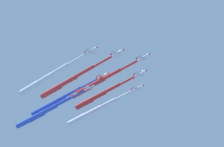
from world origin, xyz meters
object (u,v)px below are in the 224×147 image
(jet_trail_port, at_px, (37,116))
(jet_starboard_outer, at_px, (49,110))
(jet_starboard_inner, at_px, (66,82))
(jet_port_mid, at_px, (91,112))
(jet_port_inner, at_px, (97,96))
(jet_lead, at_px, (95,84))
(jet_port_outer, at_px, (55,102))
(jet_starboard_mid, at_px, (44,79))

(jet_trail_port, bearing_deg, jet_starboard_outer, 80.65)
(jet_starboard_inner, distance_m, jet_port_mid, 36.12)
(jet_starboard_outer, relative_size, jet_trail_port, 0.99)
(jet_port_inner, bearing_deg, jet_starboard_inner, -26.18)
(jet_lead, distance_m, jet_port_inner, 14.10)
(jet_port_outer, bearing_deg, jet_port_mid, 143.58)
(jet_starboard_inner, relative_size, jet_trail_port, 1.09)
(jet_starboard_mid, distance_m, jet_trail_port, 36.79)
(jet_port_outer, height_order, jet_starboard_outer, jet_port_outer)
(jet_lead, height_order, jet_port_mid, jet_port_mid)
(jet_lead, xyz_separation_m, jet_port_mid, (-27.46, -18.69, 2.54))
(jet_lead, xyz_separation_m, jet_port_outer, (-6.32, -34.28, 2.60))
(jet_lead, height_order, jet_port_inner, jet_port_inner)
(jet_port_outer, bearing_deg, jet_port_inner, 102.90)
(jet_starboard_outer, bearing_deg, jet_trail_port, -99.35)
(jet_lead, distance_m, jet_starboard_inner, 18.29)
(jet_port_inner, height_order, jet_trail_port, jet_port_inner)
(jet_lead, xyz_separation_m, jet_trail_port, (-9.54, -50.84, -1.16))
(jet_starboard_outer, bearing_deg, jet_starboard_mid, 27.87)
(jet_port_inner, height_order, jet_port_outer, jet_port_outer)
(jet_port_inner, bearing_deg, jet_starboard_outer, -81.63)
(jet_starboard_inner, bearing_deg, jet_starboard_mid, -47.57)
(jet_port_outer, distance_m, jet_starboard_outer, 7.18)
(jet_port_inner, xyz_separation_m, jet_starboard_outer, (5.10, -34.63, -2.30))
(jet_lead, relative_size, jet_starboard_mid, 0.95)
(jet_port_inner, height_order, jet_starboard_outer, jet_port_inner)
(jet_starboard_inner, height_order, jet_starboard_mid, jet_starboard_inner)
(jet_port_inner, xyz_separation_m, jet_starboard_inner, (21.43, -10.53, -0.12))
(jet_starboard_inner, height_order, jet_starboard_outer, jet_starboard_inner)
(jet_trail_port, bearing_deg, jet_port_inner, 94.24)
(jet_starboard_inner, xyz_separation_m, jet_trail_port, (-18.08, -34.69, -2.22))
(jet_port_mid, relative_size, jet_starboard_outer, 1.08)
(jet_lead, distance_m, jet_trail_port, 51.74)
(jet_starboard_inner, bearing_deg, jet_port_mid, -175.95)
(jet_starboard_mid, relative_size, jet_starboard_outer, 1.05)
(jet_lead, xyz_separation_m, jet_port_inner, (-12.89, -5.61, 1.18))
(jet_port_inner, relative_size, jet_starboard_inner, 0.86)
(jet_lead, bearing_deg, jet_port_outer, -100.45)
(jet_port_inner, xyz_separation_m, jet_port_mid, (-14.57, -13.08, 1.36))
(jet_port_outer, bearing_deg, jet_starboard_inner, 50.67)
(jet_port_inner, bearing_deg, jet_port_outer, -77.10)
(jet_port_mid, relative_size, jet_starboard_mid, 1.02)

